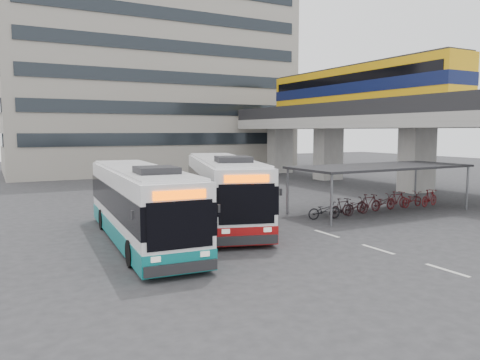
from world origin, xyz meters
name	(u,v)px	position (x,y,z in m)	size (l,w,h in m)	color
ground	(278,240)	(0.00, 0.00, 0.00)	(120.00, 120.00, 0.00)	#28282B
viaduct	(366,108)	(17.00, 13.32, 6.23)	(8.00, 32.00, 9.68)	gray
bike_shelter	(379,188)	(8.47, 3.00, 1.30)	(10.00, 4.00, 2.54)	#595B60
office_block	(148,58)	(6.00, 36.00, 12.50)	(30.00, 15.00, 25.00)	gray
road_markings	(378,249)	(2.50, -3.00, 0.01)	(0.15, 7.60, 0.01)	beige
bus_main	(223,190)	(-0.21, 4.55, 1.54)	(5.66, 11.46, 3.33)	white
bus_teal	(141,205)	(-4.91, 2.43, 1.48)	(3.07, 10.90, 3.18)	white
pedestrian	(135,221)	(-5.25, 1.97, 0.94)	(0.69, 0.45, 1.88)	black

